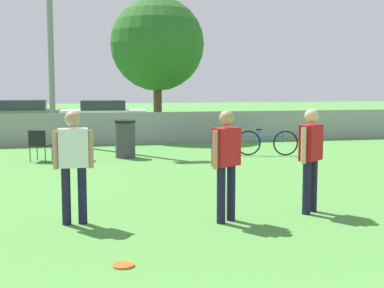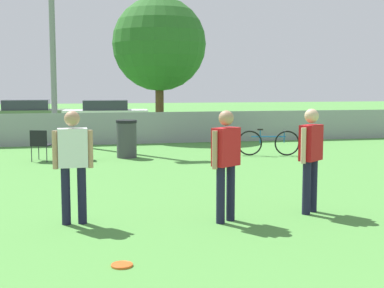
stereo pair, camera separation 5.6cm
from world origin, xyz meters
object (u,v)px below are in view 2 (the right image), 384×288
player_thrower_red (311,153)px  player_receiver_white (73,158)px  player_defender_red (226,157)px  gear_bag_sideline (78,155)px  trash_bin (127,139)px  bicycle_sideline (268,143)px  parked_car_white (106,114)px  folding_chair_sideline (41,143)px  parked_car_olive (27,114)px  tree_near_pole (159,44)px  frisbee_disc (122,265)px

player_thrower_red → player_receiver_white: same height
player_defender_red → gear_bag_sideline: (-2.10, 7.10, -0.81)m
trash_bin → gear_bag_sideline: bearing=-164.0°
bicycle_sideline → parked_car_white: (-3.99, 11.48, 0.28)m
folding_chair_sideline → trash_bin: trash_bin is taller
player_defender_red → trash_bin: bearing=61.8°
trash_bin → parked_car_olive: size_ratio=0.26×
player_defender_red → parked_car_white: player_defender_red is taller
tree_near_pole → bicycle_sideline: bearing=-69.1°
gear_bag_sideline → bicycle_sideline: bearing=-0.9°
player_thrower_red → frisbee_disc: 3.81m
player_thrower_red → player_defender_red: 1.49m
player_thrower_red → trash_bin: size_ratio=1.58×
player_thrower_red → bicycle_sideline: player_thrower_red is taller
player_defender_red → gear_bag_sideline: size_ratio=2.29×
player_defender_red → folding_chair_sideline: 7.84m
frisbee_disc → trash_bin: (0.95, 9.14, 0.52)m
player_receiver_white → frisbee_disc: bearing=-76.7°
player_defender_red → bicycle_sideline: 7.78m
player_defender_red → parked_car_white: (-0.68, 18.49, -0.32)m
frisbee_disc → gear_bag_sideline: 8.76m
frisbee_disc → gear_bag_sideline: bearing=92.6°
tree_near_pole → player_receiver_white: (-3.28, -12.54, -2.61)m
player_thrower_red → bicycle_sideline: size_ratio=0.95×
player_defender_red → trash_bin: size_ratio=1.58×
trash_bin → bicycle_sideline: bearing=-6.6°
folding_chair_sideline → gear_bag_sideline: size_ratio=1.16×
bicycle_sideline → parked_car_olive: parked_car_olive is taller
frisbee_disc → folding_chair_sideline: bearing=98.8°
player_receiver_white → bicycle_sideline: bearing=49.1°
trash_bin → parked_car_white: size_ratio=0.26×
tree_near_pole → trash_bin: bearing=-108.4°
parked_car_olive → parked_car_white: bearing=-16.9°
trash_bin → gear_bag_sideline: 1.45m
gear_bag_sideline → player_defender_red: bearing=-73.6°
player_thrower_red → frisbee_disc: bearing=172.5°
bicycle_sideline → parked_car_white: parked_car_white is taller
tree_near_pole → gear_bag_sideline: tree_near_pole is taller
frisbee_disc → trash_bin: bearing=84.1°
player_defender_red → parked_car_olive: size_ratio=0.40×
bicycle_sideline → parked_car_white: 12.16m
player_receiver_white → player_defender_red: bearing=-10.5°
frisbee_disc → folding_chair_sideline: size_ratio=0.30×
folding_chair_sideline → parked_car_olive: parked_car_olive is taller
parked_car_olive → frisbee_disc: bearing=-82.0°
frisbee_disc → parked_car_olive: 21.52m
folding_chair_sideline → trash_bin: (2.32, 0.28, 0.04)m
player_defender_red → gear_bag_sideline: bearing=72.6°
player_receiver_white → frisbee_disc: 2.29m
gear_bag_sideline → parked_car_white: 11.50m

